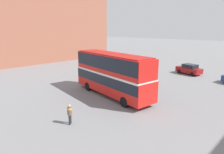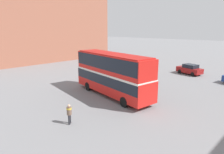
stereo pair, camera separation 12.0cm
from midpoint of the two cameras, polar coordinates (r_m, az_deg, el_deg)
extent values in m
plane|color=slate|center=(22.52, 0.52, -5.24)|extent=(240.00, 240.00, 0.00)
cube|color=#935642|center=(49.69, -18.10, 13.12)|extent=(8.32, 30.32, 14.79)
cube|color=red|center=(22.09, -0.16, -1.58)|extent=(11.04, 4.06, 2.11)
cube|color=red|center=(21.63, -0.16, 3.75)|extent=(10.87, 3.96, 2.05)
cube|color=black|center=(21.97, -0.16, -0.38)|extent=(10.93, 4.08, 1.04)
cube|color=black|center=(21.59, -0.16, 4.40)|extent=(10.71, 3.97, 1.40)
cube|color=silver|center=(21.83, -0.16, 1.17)|extent=(10.93, 4.07, 0.20)
cube|color=#B11A15|center=(21.47, -0.16, 6.59)|extent=(10.36, 3.72, 0.10)
cylinder|color=black|center=(20.66, 8.30, -5.65)|extent=(1.05, 0.44, 1.02)
cylinder|color=black|center=(19.15, 3.42, -7.11)|extent=(1.05, 0.44, 1.02)
cylinder|color=black|center=(25.52, -2.52, -1.77)|extent=(1.05, 0.44, 1.02)
cylinder|color=black|center=(24.31, -6.99, -2.64)|extent=(1.05, 0.44, 1.02)
cylinder|color=#232328|center=(16.17, -12.24, -11.93)|extent=(0.15, 0.15, 0.78)
cylinder|color=#232328|center=(16.38, -11.97, -11.57)|extent=(0.15, 0.15, 0.78)
cylinder|color=brown|center=(15.99, -12.23, -9.47)|extent=(0.53, 0.53, 0.62)
cylinder|color=gold|center=(15.91, -12.27, -8.81)|extent=(0.56, 0.56, 0.14)
sphere|color=#D8A884|center=(15.83, -12.31, -8.06)|extent=(0.21, 0.21, 0.21)
cube|color=maroon|center=(35.05, 21.01, 1.89)|extent=(4.32, 2.62, 0.82)
cube|color=black|center=(34.83, 21.31, 2.96)|extent=(2.39, 2.01, 0.57)
cylinder|color=black|center=(35.23, 18.56, 1.55)|extent=(0.70, 0.36, 0.67)
cylinder|color=black|center=(36.47, 20.13, 1.81)|extent=(0.70, 0.36, 0.67)
cylinder|color=black|center=(33.78, 21.84, 0.77)|extent=(0.70, 0.36, 0.67)
cylinder|color=black|center=(35.07, 23.36, 1.08)|extent=(0.70, 0.36, 0.67)
camera|label=1|loc=(0.06, -90.16, -0.04)|focal=32.00mm
camera|label=2|loc=(0.06, 89.84, 0.04)|focal=32.00mm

